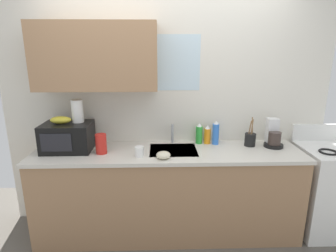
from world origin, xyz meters
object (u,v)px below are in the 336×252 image
(banana_bunch, at_px, (61,120))
(coffee_maker, at_px, (273,136))
(dish_soap_bottle_green, at_px, (199,134))
(dish_soap_bottle_orange, at_px, (207,135))
(microwave, at_px, (68,137))
(stove_range, at_px, (327,189))
(cereal_canister, at_px, (101,144))
(small_bowl, at_px, (163,155))
(mug_white, at_px, (139,151))
(utensil_crock, at_px, (250,139))
(dish_soap_bottle_blue, at_px, (216,133))
(paper_towel_roll, at_px, (77,111))

(banana_bunch, relative_size, coffee_maker, 0.71)
(dish_soap_bottle_green, relative_size, dish_soap_bottle_orange, 1.12)
(microwave, height_order, coffee_maker, coffee_maker)
(stove_range, xyz_separation_m, coffee_maker, (-0.58, 0.10, 0.55))
(microwave, relative_size, banana_bunch, 2.30)
(stove_range, distance_m, cereal_canister, 2.35)
(microwave, height_order, small_bowl, microwave)
(microwave, relative_size, small_bowl, 3.54)
(stove_range, height_order, cereal_canister, cereal_canister)
(dish_soap_bottle_orange, xyz_separation_m, mug_white, (-0.69, -0.35, -0.04))
(dish_soap_bottle_green, bearing_deg, small_bowl, -132.40)
(stove_range, xyz_separation_m, microwave, (-2.63, 0.04, 0.58))
(mug_white, bearing_deg, utensil_crock, 13.15)
(microwave, distance_m, dish_soap_bottle_blue, 1.48)
(stove_range, distance_m, small_bowl, 1.78)
(microwave, bearing_deg, banana_bunch, 178.20)
(mug_white, bearing_deg, microwave, 165.08)
(paper_towel_roll, distance_m, dish_soap_bottle_orange, 1.33)
(paper_towel_roll, relative_size, small_bowl, 1.69)
(dish_soap_bottle_blue, xyz_separation_m, mug_white, (-0.77, -0.32, -0.07))
(mug_white, distance_m, utensil_crock, 1.14)
(dish_soap_bottle_orange, distance_m, dish_soap_bottle_blue, 0.09)
(dish_soap_bottle_orange, bearing_deg, cereal_canister, -166.10)
(coffee_maker, bearing_deg, mug_white, -169.51)
(banana_bunch, xyz_separation_m, dish_soap_bottle_orange, (1.44, 0.16, -0.21))
(stove_range, bearing_deg, utensil_crock, 171.83)
(microwave, bearing_deg, dish_soap_bottle_blue, 5.25)
(microwave, bearing_deg, utensil_crock, 2.25)
(utensil_crock, bearing_deg, small_bowl, -160.27)
(paper_towel_roll, height_order, dish_soap_bottle_green, paper_towel_roll)
(utensil_crock, bearing_deg, cereal_canister, -173.45)
(coffee_maker, xyz_separation_m, mug_white, (-1.34, -0.25, -0.06))
(dish_soap_bottle_orange, bearing_deg, utensil_crock, -12.06)
(dish_soap_bottle_blue, bearing_deg, paper_towel_roll, -176.50)
(stove_range, xyz_separation_m, paper_towel_roll, (-2.53, 0.10, 0.82))
(paper_towel_roll, bearing_deg, dish_soap_bottle_green, 5.50)
(coffee_maker, bearing_deg, dish_soap_bottle_green, 171.73)
(stove_range, height_order, microwave, microwave)
(banana_bunch, distance_m, dish_soap_bottle_green, 1.38)
(coffee_maker, distance_m, dish_soap_bottle_blue, 0.58)
(dish_soap_bottle_blue, bearing_deg, mug_white, -157.12)
(stove_range, height_order, coffee_maker, coffee_maker)
(banana_bunch, distance_m, utensil_crock, 1.88)
(cereal_canister, distance_m, utensil_crock, 1.49)
(banana_bunch, bearing_deg, paper_towel_roll, 18.43)
(microwave, bearing_deg, dish_soap_bottle_orange, 6.64)
(dish_soap_bottle_blue, distance_m, cereal_canister, 1.16)
(microwave, bearing_deg, stove_range, -0.98)
(banana_bunch, relative_size, cereal_canister, 1.06)
(dish_soap_bottle_green, height_order, utensil_crock, utensil_crock)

